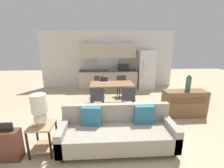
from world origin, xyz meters
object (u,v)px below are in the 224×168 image
laptop (104,81)px  side_table (43,134)px  table_lamp (39,109)px  dining_chair_near_right (128,98)px  dining_chair_far_right (122,85)px  dining_table (112,85)px  vase (188,84)px  refrigerator (146,70)px  suitcase (10,145)px  dining_chair_far_left (99,85)px  credenza (184,103)px  couch (117,131)px  dining_chair_near_left (97,98)px

laptop → side_table: bearing=-121.7°
table_lamp → dining_chair_near_right: (1.95, 1.69, -0.44)m
side_table → dining_chair_far_right: size_ratio=0.70×
dining_table → vase: bearing=-27.1°
refrigerator → suitcase: (-3.76, -4.51, -0.60)m
dining_chair_far_left → suitcase: (-1.55, -3.38, -0.19)m
table_lamp → suitcase: bearing=-163.6°
credenza → suitcase: bearing=-159.6°
couch → dining_chair_near_right: 1.67m
dining_chair_far_right → dining_chair_near_right: 1.55m
dining_chair_far_right → suitcase: size_ratio=1.14×
dining_table → suitcase: bearing=-127.7°
dining_chair_near_right → dining_table: bearing=-50.2°
couch → suitcase: 2.01m
refrigerator → couch: 4.63m
dining_chair_near_left → laptop: (0.21, 0.90, 0.31)m
dining_chair_far_left → dining_chair_near_right: 1.79m
couch → credenza: size_ratio=1.85×
dining_chair_far_left → dining_chair_near_left: bearing=-86.2°
dining_table → dining_chair_far_left: dining_chair_far_left is taller
side_table → dining_chair_near_left: (1.00, 1.72, 0.09)m
dining_chair_near_right → refrigerator: bearing=-107.5°
dining_chair_far_left → laptop: (0.21, -0.60, 0.31)m
table_lamp → vase: (3.60, 1.36, 0.07)m
vase → dining_chair_far_left: (-2.60, 1.85, -0.50)m
couch → credenza: 2.45m
table_lamp → dining_chair_far_right: size_ratio=0.71×
dining_chair_near_right → laptop: bearing=-43.3°
credenza → dining_chair_near_right: bearing=168.3°
table_lamp → vase: 3.85m
couch → dining_chair_far_left: dining_chair_far_left is taller
table_lamp → dining_chair_far_right: table_lamp is taller
suitcase → couch: bearing=7.6°
vase → dining_chair_far_right: size_ratio=0.53×
dining_chair_far_left → laptop: 0.71m
table_lamp → dining_chair_near_left: size_ratio=0.71×
dining_table → dining_chair_near_right: dining_chair_near_right is taller
side_table → dining_chair_far_left: bearing=72.7°
dining_chair_far_right → laptop: size_ratio=2.44×
table_lamp → dining_chair_near_right: size_ratio=0.71×
dining_table → dining_chair_far_right: bearing=59.4°
couch → dining_chair_far_left: 3.15m
refrigerator → dining_chair_near_left: (-2.22, -2.63, -0.41)m
dining_chair_near_right → laptop: laptop is taller
side_table → dining_chair_near_right: bearing=41.1°
suitcase → dining_chair_far_right: bearing=53.8°
dining_table → dining_chair_far_right: (0.47, 0.79, -0.20)m
suitcase → credenza: bearing=20.4°
credenza → dining_chair_far_left: 3.15m
credenza → vase: bearing=2.3°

